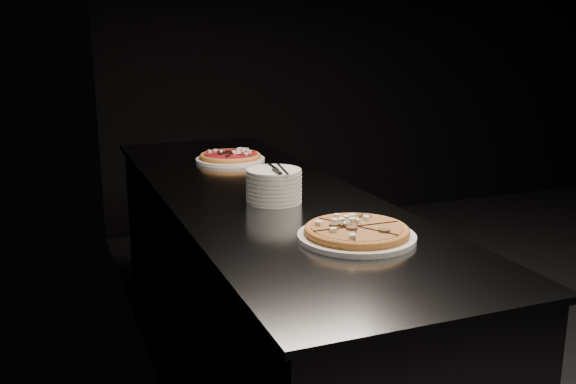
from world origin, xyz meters
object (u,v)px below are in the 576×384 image
object	(u,v)px
plate_stack	(274,185)
ramekin	(261,180)
cutlery	(277,169)
pizza_tomato	(230,157)
counter	(261,302)
pizza_mushroom	(357,232)

from	to	relation	value
plate_stack	ramekin	distance (m)	0.18
plate_stack	cutlery	size ratio (longest dim) A/B	0.95
plate_stack	ramekin	xyz separation A→B (m)	(0.01, 0.18, -0.02)
plate_stack	cutlery	xyz separation A→B (m)	(0.01, -0.02, 0.06)
pizza_tomato	plate_stack	size ratio (longest dim) A/B	1.64
ramekin	pizza_tomato	bearing A→B (deg)	85.12
ramekin	counter	bearing A→B (deg)	-133.47
counter	pizza_mushroom	xyz separation A→B (m)	(0.07, -0.66, 0.48)
plate_stack	cutlery	bearing A→B (deg)	-62.38
counter	pizza_tomato	bearing A→B (deg)	84.50
counter	ramekin	distance (m)	0.50
pizza_tomato	plate_stack	world-z (taller)	plate_stack
pizza_mushroom	cutlery	size ratio (longest dim) A/B	1.69
plate_stack	pizza_mushroom	bearing A→B (deg)	-81.30
counter	ramekin	size ratio (longest dim) A/B	28.05
counter	cutlery	bearing A→B (deg)	-89.32
pizza_mushroom	cutlery	world-z (taller)	cutlery
counter	cutlery	size ratio (longest dim) A/B	11.86
plate_stack	cutlery	world-z (taller)	cutlery
cutlery	pizza_tomato	bearing A→B (deg)	89.64
pizza_tomato	ramekin	distance (m)	0.59
pizza_tomato	cutlery	world-z (taller)	cutlery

